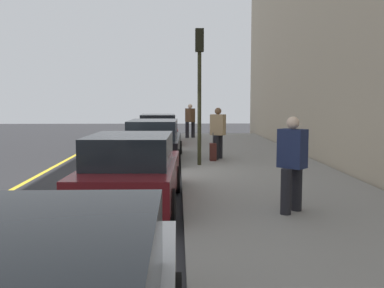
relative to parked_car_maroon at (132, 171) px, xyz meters
name	(u,v)px	position (x,y,z in m)	size (l,w,h in m)	color
ground_plane	(148,174)	(4.09, -0.05, -0.76)	(56.00, 56.00, 0.00)	#28282B
sidewalk	(258,171)	(4.09, -3.35, -0.68)	(28.00, 4.60, 0.15)	gray
lane_stripe_centre	(40,174)	(4.09, 3.15, -0.75)	(28.00, 0.14, 0.01)	gold
parked_car_maroon	(132,171)	(0.00, 0.00, 0.00)	(4.42, 2.02, 1.51)	black
parked_car_black	(154,141)	(6.43, -0.11, 0.00)	(4.79, 1.99, 1.51)	black
parked_car_red	(158,130)	(12.31, -0.01, 0.00)	(4.31, 1.97, 1.51)	black
pedestrian_tan_coat	(218,132)	(6.28, -2.35, 0.35)	(0.55, 0.57, 1.79)	black
pedestrian_brown_coat	(190,120)	(15.04, -1.62, 0.36)	(0.58, 0.54, 1.82)	black
pedestrian_navy_coat	(292,162)	(-1.14, -3.04, 0.33)	(0.55, 0.55, 1.77)	black
traffic_light_pole	(199,73)	(4.91, -1.63, 2.27)	(0.35, 0.26, 4.24)	#2D2D19
rolling_suitcase	(213,152)	(5.91, -2.15, -0.31)	(0.34, 0.22, 0.95)	#471E19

